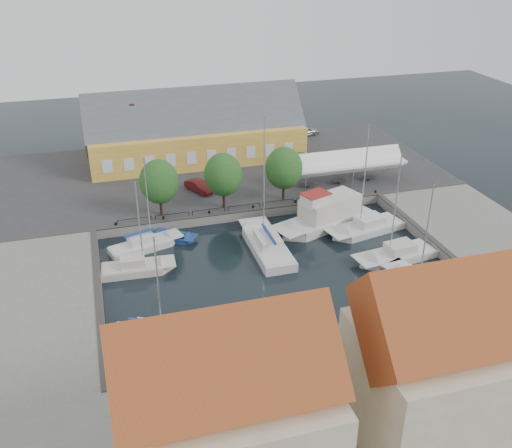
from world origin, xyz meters
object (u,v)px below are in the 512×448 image
at_px(west_boat_a, 145,246).
at_px(warehouse, 191,134).
at_px(west_boat_b, 137,269).
at_px(car_silver, 306,131).
at_px(center_sailboat, 267,247).
at_px(trawler, 325,217).
at_px(east_boat_c, 426,286).
at_px(east_boat_b, 396,257).
at_px(east_boat_a, 366,229).
at_px(car_red, 199,186).
at_px(launch_nw, 173,238).
at_px(west_boat_d, 154,339).
at_px(launch_sw, 141,367).
at_px(tent_canopy, 348,162).

bearing_deg(west_boat_a, warehouse, 67.66).
bearing_deg(west_boat_b, car_silver, 47.02).
xyz_separation_m(warehouse, center_sailboat, (2.86, -25.32, -4.07)).
relative_size(trawler, east_boat_c, 1.17).
bearing_deg(center_sailboat, east_boat_b, -24.13).
distance_m(warehouse, car_silver, 18.96).
bearing_deg(east_boat_a, car_red, 140.13).
height_order(warehouse, launch_nw, warehouse).
relative_size(west_boat_b, launch_nw, 1.96).
distance_m(car_silver, west_boat_d, 49.85).
bearing_deg(west_boat_d, trawler, 35.94).
bearing_deg(east_boat_b, trawler, 114.46).
relative_size(east_boat_b, west_boat_a, 1.13).
distance_m(center_sailboat, east_boat_b, 12.77).
distance_m(east_boat_a, east_boat_c, 11.53).
xyz_separation_m(car_silver, launch_sw, (-29.37, -43.95, -1.63)).
distance_m(east_boat_b, east_boat_c, 5.42).
height_order(tent_canopy, west_boat_a, west_boat_a).
xyz_separation_m(east_boat_b, east_boat_c, (0.04, -5.42, -0.00)).
relative_size(warehouse, east_boat_c, 2.73).
bearing_deg(tent_canopy, center_sailboat, -140.16).
distance_m(east_boat_c, west_boat_b, 26.65).
height_order(car_red, east_boat_c, east_boat_c).
bearing_deg(west_boat_b, tent_canopy, 24.24).
height_order(east_boat_c, launch_sw, east_boat_c).
bearing_deg(warehouse, launch_sw, -105.79).
relative_size(center_sailboat, trawler, 1.16).
height_order(warehouse, trawler, warehouse).
bearing_deg(launch_nw, car_silver, 46.07).
bearing_deg(trawler, launch_nw, 174.89).
relative_size(tent_canopy, east_boat_a, 1.12).
relative_size(west_boat_b, launch_sw, 2.09).
xyz_separation_m(car_red, east_boat_b, (15.80, -19.10, -1.41)).
bearing_deg(center_sailboat, car_red, 106.65).
relative_size(car_silver, launch_sw, 0.91).
bearing_deg(launch_nw, launch_sw, -105.72).
bearing_deg(warehouse, car_red, -96.43).
relative_size(trawler, west_boat_d, 1.22).
relative_size(tent_canopy, trawler, 1.14).
relative_size(center_sailboat, launch_nw, 2.87).
xyz_separation_m(tent_canopy, center_sailboat, (-13.73, -11.46, -3.32)).
height_order(tent_canopy, launch_nw, tent_canopy).
relative_size(east_boat_a, east_boat_c, 1.19).
relative_size(warehouse, west_boat_d, 2.84).
bearing_deg(trawler, west_boat_b, -169.01).
distance_m(car_red, east_boat_a, 20.32).
distance_m(warehouse, east_boat_b, 34.06).
xyz_separation_m(warehouse, launch_nw, (-5.80, -20.40, -4.34)).
distance_m(west_boat_b, launch_sw, 13.58).
xyz_separation_m(car_silver, east_boat_b, (-3.70, -35.06, -1.46)).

